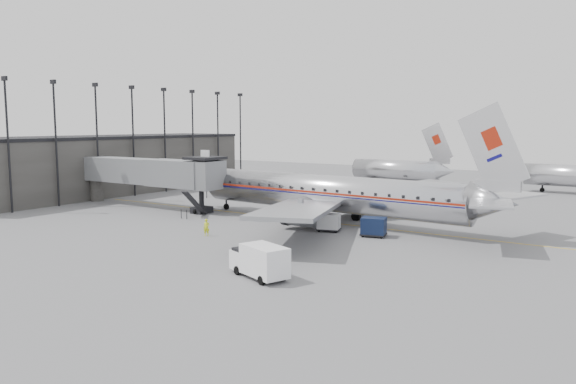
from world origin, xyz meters
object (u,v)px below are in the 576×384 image
object	(u,v)px
service_van	(259,260)
baggage_cart_white	(329,222)
airliner	(333,194)
baggage_cart_navy	(374,226)
ramp_worker	(206,228)

from	to	relation	value
service_van	baggage_cart_white	distance (m)	16.94
airliner	baggage_cart_navy	xyz separation A→B (m)	(6.46, -4.15, -2.07)
airliner	ramp_worker	xyz separation A→B (m)	(-6.20, -12.15, -2.22)
airliner	baggage_cart_white	bearing A→B (deg)	-61.85
service_van	baggage_cart_navy	size ratio (longest dim) A/B	2.01
airliner	ramp_worker	size ratio (longest dim) A/B	24.37
baggage_cart_white	airliner	bearing A→B (deg)	97.85
baggage_cart_navy	ramp_worker	bearing A→B (deg)	-160.24
service_van	ramp_worker	size ratio (longest dim) A/B	3.27
airliner	baggage_cart_white	distance (m)	5.02
service_van	baggage_cart_white	size ratio (longest dim) A/B	2.05
airliner	ramp_worker	distance (m)	13.81
baggage_cart_navy	baggage_cart_white	size ratio (longest dim) A/B	1.02
airliner	baggage_cart_navy	bearing A→B (deg)	-28.97
airliner	service_van	bearing A→B (deg)	-70.39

